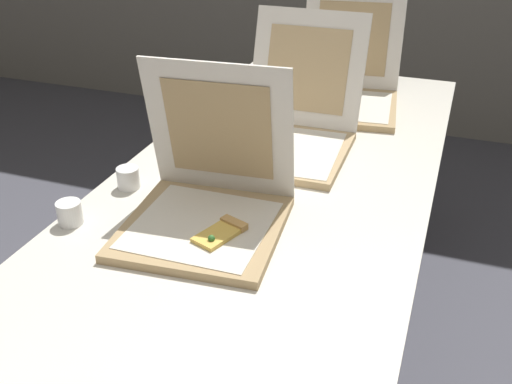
{
  "coord_description": "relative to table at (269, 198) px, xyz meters",
  "views": [
    {
      "loc": [
        0.45,
        -0.76,
        1.49
      ],
      "look_at": [
        0.02,
        0.43,
        0.79
      ],
      "focal_mm": 41.35,
      "sensor_mm": 36.0,
      "label": 1
    }
  ],
  "objects": [
    {
      "name": "pizza_box_front",
      "position": [
        -0.07,
        -0.25,
        0.1
      ],
      "size": [
        0.39,
        0.4,
        0.38
      ],
      "rotation": [
        0.0,
        0.0,
        0.09
      ],
      "color": "tan",
      "rests_on": "table"
    },
    {
      "name": "pizza_box_middle",
      "position": [
        -0.02,
        0.24,
        0.1
      ],
      "size": [
        0.37,
        0.48,
        0.37
      ],
      "rotation": [
        0.0,
        0.0,
        0.01
      ],
      "color": "tan",
      "rests_on": "table"
    },
    {
      "name": "table",
      "position": [
        0.0,
        0.0,
        0.0
      ],
      "size": [
        0.86,
        2.13,
        0.73
      ],
      "color": "silver",
      "rests_on": "ground"
    },
    {
      "name": "cup_white_mid",
      "position": [
        -0.31,
        0.08,
        0.08
      ],
      "size": [
        0.06,
        0.06,
        0.06
      ],
      "primitive_type": "cylinder",
      "color": "white",
      "rests_on": "table"
    },
    {
      "name": "pizza_box_back",
      "position": [
        0.07,
        0.67,
        0.1
      ],
      "size": [
        0.42,
        0.51,
        0.37
      ],
      "rotation": [
        0.0,
        0.0,
        0.12
      ],
      "color": "tan",
      "rests_on": "table"
    },
    {
      "name": "cup_white_near_center",
      "position": [
        -0.35,
        -0.15,
        0.08
      ],
      "size": [
        0.06,
        0.06,
        0.06
      ],
      "primitive_type": "cylinder",
      "color": "white",
      "rests_on": "table"
    },
    {
      "name": "cup_white_near_left",
      "position": [
        -0.39,
        -0.36,
        0.08
      ],
      "size": [
        0.06,
        0.06,
        0.06
      ],
      "primitive_type": "cylinder",
      "color": "white",
      "rests_on": "table"
    }
  ]
}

